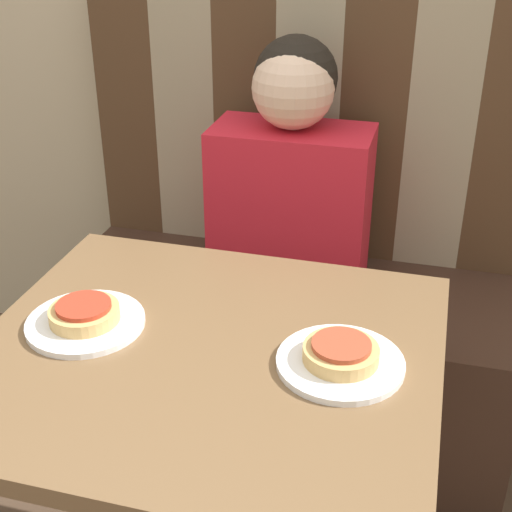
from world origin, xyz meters
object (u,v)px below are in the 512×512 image
Objects in this scene: plate_left at (86,323)px; person at (292,170)px; plate_right at (340,363)px; pizza_left at (84,313)px; pizza_right at (341,352)px.

person is at bearing 70.73° from plate_left.
person reaches higher than plate_right.
person reaches higher than plate_left.
pizza_right is (0.47, 0.00, 0.00)m from pizza_left.
pizza_left is 0.47m from pizza_right.
plate_right is 0.02m from pizza_right.
person is 0.71m from pizza_left.
person is 5.01× the size of pizza_left.
pizza_right is at bearing 0.00° from plate_left.
plate_left is 1.69× the size of pizza_left.
plate_right is at bearing 0.00° from pizza_left.
plate_right is (0.47, 0.00, 0.00)m from plate_left.
plate_right is (0.23, -0.67, -0.07)m from person.
pizza_left is (-0.23, -0.67, -0.05)m from person.
pizza_right reaches higher than plate_left.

